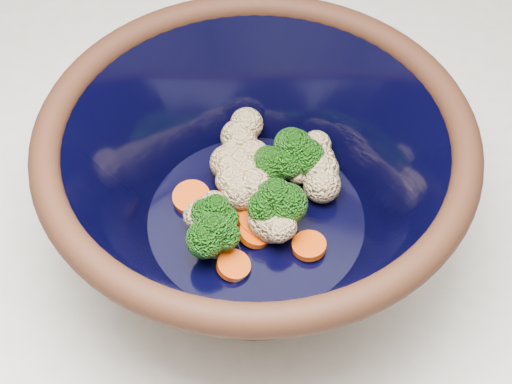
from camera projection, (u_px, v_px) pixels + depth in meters
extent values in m
cube|color=beige|center=(243.00, 351.00, 1.05)|extent=(1.20, 1.20, 0.90)
cylinder|color=black|center=(256.00, 235.00, 0.62)|extent=(0.20, 0.20, 0.01)
torus|color=black|center=(256.00, 135.00, 0.52)|extent=(0.33, 0.33, 0.02)
cylinder|color=black|center=(256.00, 219.00, 0.60)|extent=(0.19, 0.19, 0.00)
cylinder|color=#608442|center=(217.00, 226.00, 0.59)|extent=(0.01, 0.01, 0.02)
ellipsoid|color=#247316|center=(216.00, 210.00, 0.57)|extent=(0.04, 0.04, 0.03)
cylinder|color=#608442|center=(275.00, 216.00, 0.59)|extent=(0.01, 0.01, 0.02)
ellipsoid|color=#247316|center=(275.00, 197.00, 0.57)|extent=(0.04, 0.04, 0.04)
cylinder|color=#608442|center=(294.00, 168.00, 0.62)|extent=(0.01, 0.01, 0.02)
ellipsoid|color=#247316|center=(295.00, 148.00, 0.60)|extent=(0.05, 0.05, 0.04)
cylinder|color=#608442|center=(272.00, 178.00, 0.62)|extent=(0.01, 0.01, 0.02)
ellipsoid|color=#247316|center=(272.00, 163.00, 0.60)|extent=(0.04, 0.04, 0.03)
cylinder|color=#608442|center=(215.00, 247.00, 0.57)|extent=(0.01, 0.01, 0.02)
ellipsoid|color=#247316|center=(214.00, 230.00, 0.56)|extent=(0.04, 0.04, 0.03)
sphere|color=beige|center=(228.00, 163.00, 0.62)|extent=(0.03, 0.03, 0.03)
sphere|color=beige|center=(306.00, 153.00, 0.63)|extent=(0.03, 0.03, 0.03)
sphere|color=beige|center=(322.00, 185.00, 0.60)|extent=(0.03, 0.03, 0.03)
sphere|color=beige|center=(268.00, 219.00, 0.58)|extent=(0.03, 0.03, 0.03)
sphere|color=beige|center=(235.00, 180.00, 0.61)|extent=(0.03, 0.03, 0.03)
sphere|color=beige|center=(301.00, 167.00, 0.62)|extent=(0.03, 0.03, 0.03)
sphere|color=beige|center=(317.00, 160.00, 0.62)|extent=(0.03, 0.03, 0.03)
sphere|color=beige|center=(205.00, 213.00, 0.59)|extent=(0.03, 0.03, 0.03)
sphere|color=beige|center=(241.00, 191.00, 0.60)|extent=(0.03, 0.03, 0.03)
sphere|color=beige|center=(273.00, 224.00, 0.58)|extent=(0.03, 0.03, 0.03)
sphere|color=beige|center=(239.00, 137.00, 0.64)|extent=(0.03, 0.03, 0.03)
sphere|color=beige|center=(250.00, 166.00, 0.62)|extent=(0.03, 0.03, 0.03)
cylinder|color=#D84109|center=(284.00, 160.00, 0.64)|extent=(0.03, 0.03, 0.01)
cylinder|color=#D84109|center=(263.00, 217.00, 0.60)|extent=(0.03, 0.03, 0.01)
cylinder|color=#D84109|center=(246.00, 202.00, 0.61)|extent=(0.03, 0.03, 0.01)
cylinder|color=#D84109|center=(255.00, 233.00, 0.59)|extent=(0.03, 0.03, 0.01)
cylinder|color=#D84109|center=(191.00, 197.00, 0.61)|extent=(0.03, 0.03, 0.01)
cylinder|color=#D84109|center=(233.00, 265.00, 0.57)|extent=(0.03, 0.03, 0.01)
cylinder|color=#D84109|center=(257.00, 224.00, 0.59)|extent=(0.03, 0.03, 0.01)
cylinder|color=#D84109|center=(309.00, 246.00, 0.58)|extent=(0.03, 0.03, 0.01)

